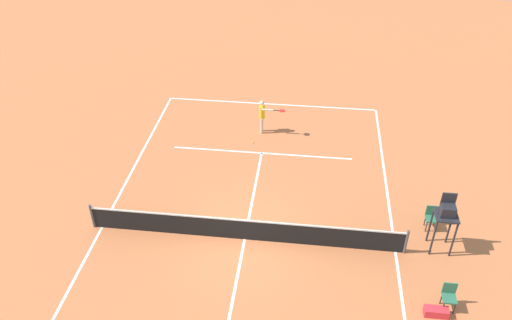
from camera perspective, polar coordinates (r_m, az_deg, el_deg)
ground_plane at (r=19.67m, az=-1.25°, el=-8.67°), size 60.00×60.00×0.00m
court_lines at (r=19.67m, az=-1.25°, el=-8.66°), size 11.19×21.04×0.01m
tennis_net at (r=19.33m, az=-1.26°, el=-7.61°), size 11.79×0.10×1.07m
player_serving at (r=25.13m, az=0.77°, el=5.10°), size 1.28×0.57×1.75m
tennis_ball at (r=24.82m, az=-0.34°, el=1.96°), size 0.07×0.07×0.07m
umpire_chair at (r=19.44m, az=20.16°, el=-5.63°), size 0.80×0.80×2.41m
courtside_chair_near at (r=18.21m, az=20.44°, el=-13.75°), size 0.44×0.46×0.95m
courtside_chair_mid at (r=20.88m, az=18.70°, el=-5.91°), size 0.44×0.46×0.95m
equipment_bag at (r=18.14m, az=19.16°, el=-15.47°), size 0.76×0.32×0.30m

